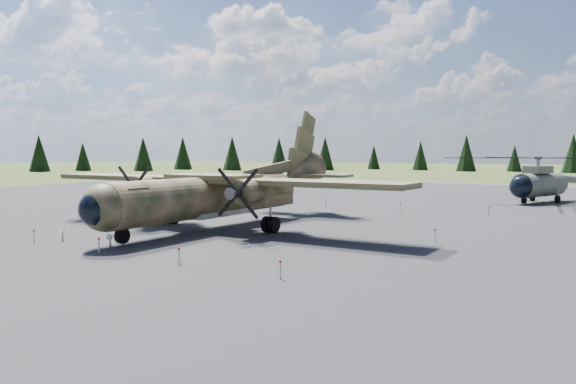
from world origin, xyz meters
The scene contains 8 objects.
ground centered at (0.00, 0.00, 0.00)m, with size 500.00×500.00×0.00m, color #525626.
apron centered at (0.00, 10.00, 0.00)m, with size 120.00×120.00×0.04m, color #57585C.
transport_plane centered at (0.85, -1.36, 2.85)m, with size 29.98×27.29×9.91m.
helicopter_near centered at (17.42, 33.50, 3.60)m, with size 25.37×25.45×5.08m.
info_placard_left centered at (-3.50, -11.91, 0.51)m, with size 0.51×0.27×0.77m.
info_placard_right centered at (0.57, -11.59, 0.46)m, with size 0.45×0.21×0.69m.
barrier_fence centered at (-0.46, -0.08, 0.51)m, with size 33.12×29.62×0.85m.
treeline centered at (-4.05, -1.21, 4.88)m, with size 290.02×288.28×10.98m.
Camera 1 is at (27.32, -33.66, 5.54)m, focal length 35.00 mm.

